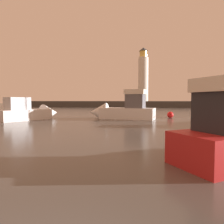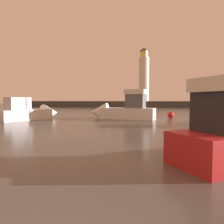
{
  "view_description": "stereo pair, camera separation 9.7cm",
  "coord_description": "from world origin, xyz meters",
  "px_view_note": "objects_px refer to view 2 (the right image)",
  "views": [
    {
      "loc": [
        1.47,
        -1.72,
        2.48
      ],
      "look_at": [
        -1.87,
        18.5,
        1.31
      ],
      "focal_mm": 33.46,
      "sensor_mm": 36.0,
      "label": 1
    },
    {
      "loc": [
        1.57,
        -1.7,
        2.48
      ],
      "look_at": [
        -1.87,
        18.5,
        1.31
      ],
      "focal_mm": 33.46,
      "sensor_mm": 36.0,
      "label": 2
    }
  ],
  "objects_px": {
    "lighthouse": "(144,76)",
    "motorboat_3": "(120,110)",
    "motorboat_1": "(33,112)",
    "mooring_buoy": "(171,115)"
  },
  "relations": [
    {
      "from": "lighthouse",
      "to": "motorboat_3",
      "type": "xyz_separation_m",
      "value": [
        -2.27,
        -45.42,
        -9.59
      ]
    },
    {
      "from": "lighthouse",
      "to": "motorboat_3",
      "type": "bearing_deg",
      "value": -92.86
    },
    {
      "from": "motorboat_1",
      "to": "mooring_buoy",
      "type": "height_order",
      "value": "motorboat_1"
    },
    {
      "from": "lighthouse",
      "to": "motorboat_3",
      "type": "distance_m",
      "value": 46.47
    },
    {
      "from": "lighthouse",
      "to": "motorboat_3",
      "type": "relative_size",
      "value": 1.97
    },
    {
      "from": "motorboat_3",
      "to": "lighthouse",
      "type": "bearing_deg",
      "value": 87.14
    },
    {
      "from": "mooring_buoy",
      "to": "motorboat_1",
      "type": "bearing_deg",
      "value": -163.53
    },
    {
      "from": "motorboat_1",
      "to": "motorboat_3",
      "type": "relative_size",
      "value": 0.89
    },
    {
      "from": "lighthouse",
      "to": "motorboat_1",
      "type": "relative_size",
      "value": 2.22
    },
    {
      "from": "motorboat_1",
      "to": "mooring_buoy",
      "type": "distance_m",
      "value": 18.55
    }
  ]
}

